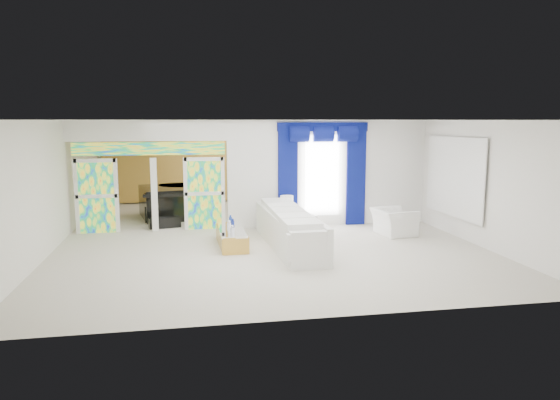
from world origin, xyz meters
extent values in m
plane|color=#B7AF9E|center=(0.00, 0.00, 0.00)|extent=(12.00, 12.00, 0.00)
cube|color=white|center=(2.15, 1.00, 1.50)|extent=(5.70, 0.18, 3.00)
cube|color=white|center=(-2.85, 1.00, 2.73)|extent=(4.30, 0.18, 0.55)
cube|color=#994C3F|center=(-4.28, 1.00, 1.00)|extent=(0.95, 0.04, 2.00)
cube|color=#994C3F|center=(-1.42, 1.00, 1.00)|extent=(0.95, 0.04, 2.00)
cube|color=#994C3F|center=(-2.85, 1.00, 2.25)|extent=(4.00, 0.05, 0.35)
cube|color=white|center=(1.90, 0.90, 1.45)|extent=(1.00, 0.02, 2.30)
cube|color=#070343|center=(0.90, 0.87, 1.40)|extent=(0.55, 0.10, 2.80)
cube|color=#070343|center=(2.90, 0.87, 1.40)|extent=(0.55, 0.10, 2.80)
cube|color=#070343|center=(1.90, 0.87, 2.82)|extent=(2.60, 0.12, 0.25)
cube|color=white|center=(4.94, -1.00, 1.55)|extent=(0.04, 2.70, 1.90)
cube|color=#B5822B|center=(0.00, 5.90, 1.50)|extent=(9.70, 0.12, 2.90)
cube|color=white|center=(0.48, -1.42, 0.39)|extent=(1.02, 4.16, 0.79)
cube|color=gold|center=(-0.87, -1.12, 0.20)|extent=(0.65, 1.80, 0.40)
cube|color=silver|center=(1.11, 0.57, 0.18)|extent=(1.12, 0.48, 0.36)
cylinder|color=white|center=(0.81, 0.57, 0.65)|extent=(0.36, 0.36, 0.58)
imported|color=white|center=(3.46, -0.64, 0.34)|extent=(1.05, 1.16, 0.69)
cube|color=black|center=(-2.55, 3.00, 0.48)|extent=(1.78, 2.13, 0.95)
cube|color=black|center=(-2.55, 1.40, 0.15)|extent=(0.92, 0.50, 0.29)
cube|color=tan|center=(-4.47, 3.00, 0.39)|extent=(0.64, 0.61, 0.78)
sphere|color=gold|center=(-2.30, 3.40, 2.65)|extent=(0.60, 0.60, 0.60)
cylinder|color=silver|center=(-0.88, -1.50, 0.46)|extent=(0.10, 0.10, 0.13)
cylinder|color=navy|center=(-0.84, -1.15, 0.51)|extent=(0.08, 0.08, 0.23)
cylinder|color=#153397|center=(-0.84, -0.54, 0.50)|extent=(0.08, 0.08, 0.20)
cylinder|color=white|center=(-0.91, -0.85, 0.45)|extent=(0.11, 0.11, 0.11)
camera|label=1|loc=(-1.91, -13.32, 2.99)|focal=33.23mm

